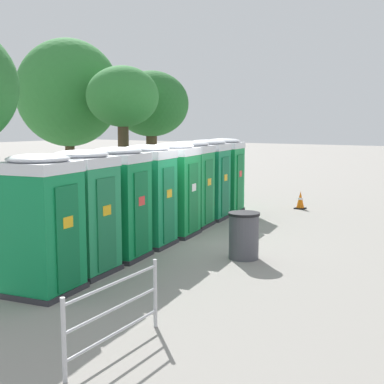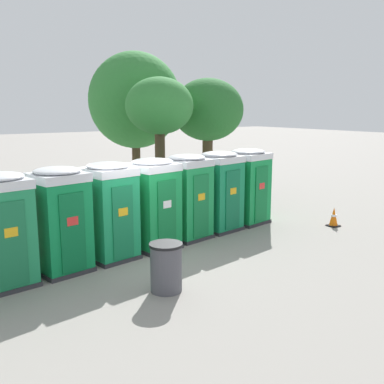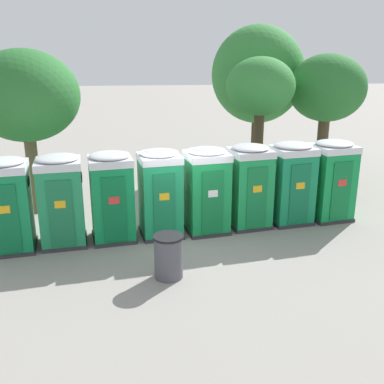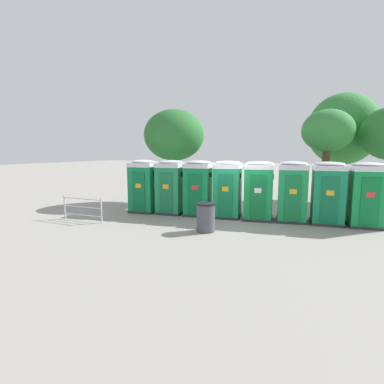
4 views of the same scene
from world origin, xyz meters
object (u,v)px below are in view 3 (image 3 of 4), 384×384
(portapotty_1, at_px, (61,200))
(trash_can, at_px, (169,256))
(portapotty_0, at_px, (7,205))
(portapotty_4, at_px, (207,190))
(street_tree_2, at_px, (258,75))
(portapotty_3, at_px, (160,193))
(portapotty_6, at_px, (291,183))
(street_tree_3, at_px, (260,88))
(portapotty_2, at_px, (112,196))
(portapotty_7, at_px, (331,180))
(portapotty_5, at_px, (249,186))
(street_tree_0, at_px, (327,89))
(street_tree_1, at_px, (25,97))

(portapotty_1, relative_size, trash_can, 2.39)
(portapotty_0, xyz_separation_m, trash_can, (4.14, -2.02, -0.75))
(portapotty_1, distance_m, portapotty_4, 4.11)
(portapotty_0, xyz_separation_m, street_tree_2, (8.58, 7.73, 2.90))
(portapotty_3, relative_size, portapotty_6, 1.00)
(portapotty_4, distance_m, portapotty_6, 2.74)
(portapotty_4, relative_size, street_tree_3, 0.51)
(portapotty_4, height_order, street_tree_2, street_tree_2)
(portapotty_0, xyz_separation_m, portapotty_3, (4.06, 0.62, 0.00))
(portapotty_2, bearing_deg, street_tree_2, 51.12)
(portapotty_1, relative_size, portapotty_7, 1.00)
(portapotty_7, height_order, trash_can, portapotty_7)
(portapotty_0, xyz_separation_m, portapotty_5, (6.77, 1.05, 0.00))
(street_tree_2, distance_m, trash_can, 11.31)
(portapotty_7, bearing_deg, portapotty_3, -171.82)
(portapotty_4, bearing_deg, portapotty_5, 12.50)
(street_tree_3, bearing_deg, portapotty_3, -134.62)
(portapotty_4, relative_size, street_tree_2, 0.41)
(portapotty_1, relative_size, street_tree_0, 0.50)
(street_tree_3, bearing_deg, street_tree_2, 77.75)
(street_tree_0, bearing_deg, portapotty_0, -153.43)
(portapotty_7, distance_m, street_tree_3, 4.34)
(portapotty_2, xyz_separation_m, portapotty_4, (2.72, 0.31, -0.00))
(portapotty_4, height_order, portapotty_6, same)
(portapotty_2, xyz_separation_m, street_tree_1, (-2.69, 2.57, 2.52))
(portapotty_1, distance_m, trash_can, 3.68)
(street_tree_2, bearing_deg, portapotty_7, -81.85)
(portapotty_6, relative_size, street_tree_0, 0.50)
(portapotty_4, distance_m, trash_can, 3.15)
(street_tree_0, xyz_separation_m, trash_can, (-6.59, -7.38, -3.21))
(portapotty_5, relative_size, portapotty_6, 1.00)
(portapotty_5, xyz_separation_m, trash_can, (-2.63, -3.07, -0.75))
(portapotty_7, xyz_separation_m, street_tree_2, (-0.91, 6.32, 2.90))
(portapotty_6, xyz_separation_m, street_tree_1, (-8.11, 1.77, 2.52))
(portapotty_5, bearing_deg, street_tree_3, 72.12)
(portapotty_6, height_order, street_tree_0, street_tree_0)
(portapotty_2, relative_size, portapotty_6, 1.00)
(street_tree_1, height_order, trash_can, street_tree_1)
(portapotty_2, xyz_separation_m, portapotty_5, (4.06, 0.61, -0.00))
(portapotty_4, xyz_separation_m, trash_can, (-1.29, -2.77, -0.75))
(portapotty_0, distance_m, trash_can, 4.66)
(portapotty_1, height_order, street_tree_0, street_tree_0)
(portapotty_0, xyz_separation_m, street_tree_1, (0.01, 3.01, 2.52))
(portapotty_6, bearing_deg, portapotty_3, -171.40)
(portapotty_1, bearing_deg, portapotty_3, 7.55)
(portapotty_3, height_order, portapotty_4, same)
(street_tree_2, bearing_deg, street_tree_3, -102.25)
(portapotty_2, distance_m, portapotty_3, 1.37)
(portapotty_1, bearing_deg, street_tree_3, 32.90)
(portapotty_2, xyz_separation_m, portapotty_3, (1.36, 0.18, 0.00))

